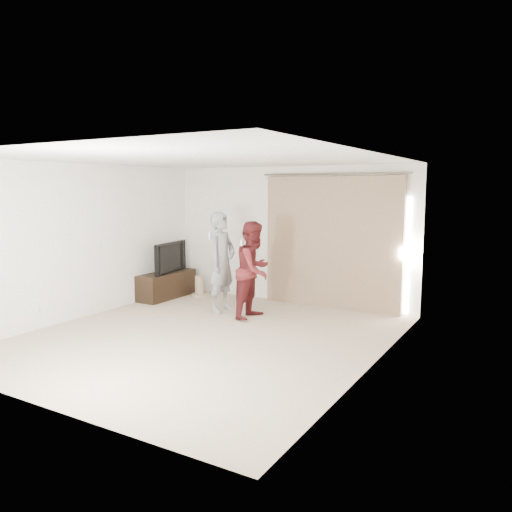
{
  "coord_description": "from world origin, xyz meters",
  "views": [
    {
      "loc": [
        4.26,
        -5.78,
        2.19
      ],
      "look_at": [
        0.18,
        1.2,
        1.08
      ],
      "focal_mm": 35.0,
      "sensor_mm": 36.0,
      "label": 1
    }
  ],
  "objects_px": {
    "tv_console": "(167,285)",
    "person_man": "(222,262)",
    "person_woman": "(254,270)",
    "tv": "(166,257)"
  },
  "relations": [
    {
      "from": "tv_console",
      "to": "person_man",
      "type": "height_order",
      "value": "person_man"
    },
    {
      "from": "tv_console",
      "to": "person_man",
      "type": "relative_size",
      "value": 0.75
    },
    {
      "from": "tv",
      "to": "person_woman",
      "type": "xyz_separation_m",
      "value": [
        2.31,
        -0.46,
        0.0
      ]
    },
    {
      "from": "person_woman",
      "to": "person_man",
      "type": "bearing_deg",
      "value": 171.83
    },
    {
      "from": "tv_console",
      "to": "person_woman",
      "type": "bearing_deg",
      "value": -11.14
    },
    {
      "from": "tv_console",
      "to": "person_woman",
      "type": "relative_size",
      "value": 0.81
    },
    {
      "from": "person_man",
      "to": "person_woman",
      "type": "xyz_separation_m",
      "value": [
        0.72,
        -0.1,
        -0.07
      ]
    },
    {
      "from": "tv_console",
      "to": "person_man",
      "type": "bearing_deg",
      "value": -12.48
    },
    {
      "from": "tv_console",
      "to": "person_woman",
      "type": "distance_m",
      "value": 2.42
    },
    {
      "from": "tv_console",
      "to": "person_man",
      "type": "distance_m",
      "value": 1.74
    }
  ]
}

